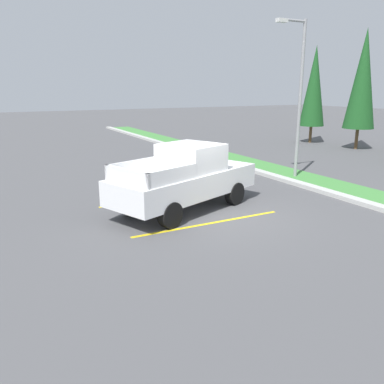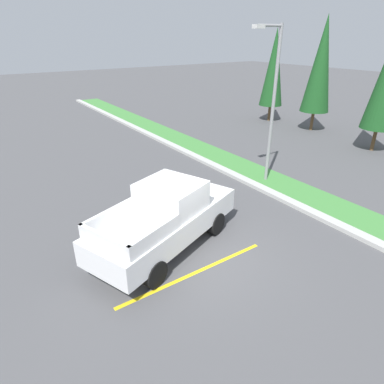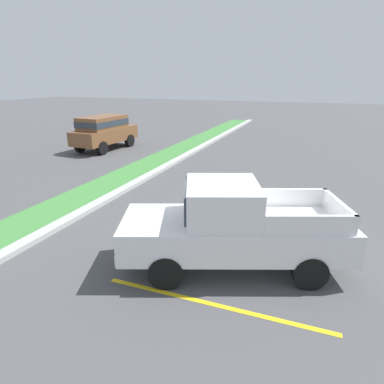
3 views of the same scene
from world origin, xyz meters
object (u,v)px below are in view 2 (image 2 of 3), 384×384
Objects in this scene: street_light at (271,97)px; cypress_tree_left_inner at (321,65)px; pickup_truck_main at (167,217)px; cypress_tree_leftmost at (274,68)px.

cypress_tree_left_inner is (-4.53, 9.35, 0.52)m from street_light.
pickup_truck_main is 0.76× the size of cypress_tree_left_inner.
cypress_tree_leftmost is 0.90× the size of cypress_tree_left_inner.
street_light is 12.21m from cypress_tree_leftmost.
pickup_truck_main is at bearing -67.38° from cypress_tree_left_inner.
pickup_truck_main is at bearing -56.21° from cypress_tree_leftmost.
street_light is 10.41m from cypress_tree_left_inner.
cypress_tree_leftmost is at bearing 123.79° from pickup_truck_main.
street_light is 0.98× the size of cypress_tree_leftmost.
pickup_truck_main is 7.08m from street_light.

